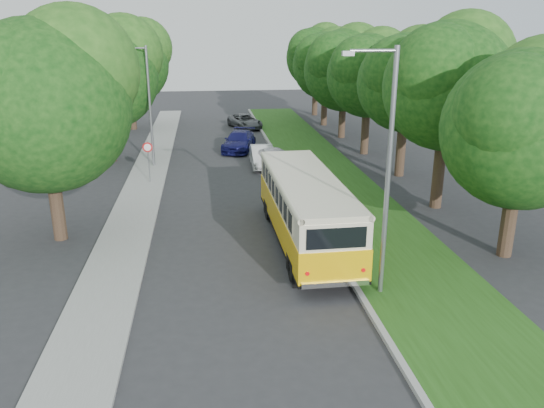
{
  "coord_description": "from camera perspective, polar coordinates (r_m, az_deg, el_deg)",
  "views": [
    {
      "loc": [
        -1.31,
        -17.78,
        8.44
      ],
      "look_at": [
        1.37,
        3.02,
        1.5
      ],
      "focal_mm": 35.0,
      "sensor_mm": 36.0,
      "label": 1
    }
  ],
  "objects": [
    {
      "name": "curb",
      "position": [
        24.76,
        4.54,
        -1.49
      ],
      "size": [
        0.2,
        70.0,
        0.15
      ],
      "primitive_type": "cube",
      "color": "gray",
      "rests_on": "ground"
    },
    {
      "name": "lamppost_far",
      "position": [
        34.22,
        -13.19,
        10.59
      ],
      "size": [
        1.71,
        0.16,
        7.5
      ],
      "color": "gray",
      "rests_on": "ground"
    },
    {
      "name": "car_grey",
      "position": [
        47.84,
        -2.92,
        8.89
      ],
      "size": [
        3.21,
        4.84,
        1.24
      ],
      "primitive_type": "imported",
      "rotation": [
        0.0,
        0.0,
        0.28
      ],
      "color": "#505357",
      "rests_on": "ground"
    },
    {
      "name": "vintage_bus",
      "position": [
        21.47,
        3.61,
        -0.7
      ],
      "size": [
        2.66,
        9.86,
        2.92
      ],
      "primitive_type": null,
      "rotation": [
        0.0,
        0.0,
        0.01
      ],
      "color": "#FFBF08",
      "rests_on": "ground"
    },
    {
      "name": "treeline",
      "position": [
        36.13,
        -0.24,
        14.33
      ],
      "size": [
        24.27,
        41.91,
        9.46
      ],
      "color": "#332319",
      "rests_on": "ground"
    },
    {
      "name": "car_silver",
      "position": [
        32.51,
        0.49,
        4.66
      ],
      "size": [
        2.9,
        4.79,
        1.53
      ],
      "primitive_type": "imported",
      "rotation": [
        0.0,
        0.0,
        0.26
      ],
      "color": "silver",
      "rests_on": "ground"
    },
    {
      "name": "sidewalk",
      "position": [
        24.52,
        -15.08,
        -2.33
      ],
      "size": [
        2.2,
        70.0,
        0.12
      ],
      "primitive_type": "cube",
      "color": "gray",
      "rests_on": "ground"
    },
    {
      "name": "grass_verge",
      "position": [
        25.33,
        9.75,
        -1.27
      ],
      "size": [
        4.5,
        70.0,
        0.13
      ],
      "primitive_type": "cube",
      "color": "#234D14",
      "rests_on": "ground"
    },
    {
      "name": "ground",
      "position": [
        19.72,
        -2.85,
        -7.05
      ],
      "size": [
        120.0,
        120.0,
        0.0
      ],
      "primitive_type": "plane",
      "color": "#2D2D2F",
      "rests_on": "ground"
    },
    {
      "name": "warning_sign",
      "position": [
        30.67,
        -13.18,
        5.16
      ],
      "size": [
        0.56,
        0.1,
        2.5
      ],
      "color": "gray",
      "rests_on": "ground"
    },
    {
      "name": "car_white",
      "position": [
        34.17,
        -1.07,
        5.15
      ],
      "size": [
        1.45,
        4.02,
        1.32
      ],
      "primitive_type": "imported",
      "rotation": [
        0.0,
        0.0,
        -0.01
      ],
      "color": "silver",
      "rests_on": "ground"
    },
    {
      "name": "car_blue",
      "position": [
        38.85,
        -3.56,
        6.77
      ],
      "size": [
        3.08,
        5.06,
        1.37
      ],
      "primitive_type": "imported",
      "rotation": [
        0.0,
        0.0,
        -0.26
      ],
      "color": "#12124E",
      "rests_on": "ground"
    },
    {
      "name": "lamppost_near",
      "position": [
        16.75,
        12.15,
        3.82
      ],
      "size": [
        1.71,
        0.16,
        8.0
      ],
      "color": "gray",
      "rests_on": "ground"
    }
  ]
}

